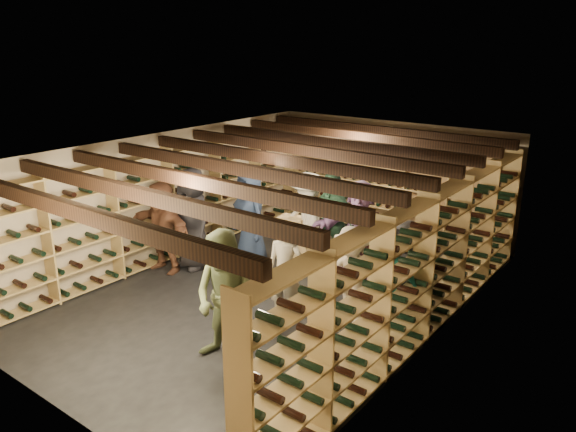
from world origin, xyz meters
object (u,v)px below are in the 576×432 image
(person_2, at_px, (226,298))
(person_4, at_px, (389,286))
(person_5, at_px, (162,226))
(person_11, at_px, (360,230))
(crate_loose, at_px, (414,259))
(person_6, at_px, (250,217))
(person_0, at_px, (193,218))
(person_9, at_px, (308,219))
(person_8, at_px, (372,264))
(person_12, at_px, (407,272))
(person_7, at_px, (285,272))
(person_10, at_px, (332,222))
(person_3, at_px, (351,277))
(crate_stack_right, at_px, (303,249))
(crate_stack_left, at_px, (292,238))

(person_2, relative_size, person_4, 1.18)
(person_5, xyz_separation_m, person_11, (3.00, 1.84, 0.05))
(crate_loose, relative_size, person_6, 0.28)
(person_0, bearing_deg, person_9, 54.70)
(person_8, bearing_deg, person_12, -12.62)
(person_9, xyz_separation_m, person_12, (2.46, -0.96, -0.08))
(person_7, distance_m, person_9, 2.26)
(person_8, relative_size, person_10, 0.86)
(crate_loose, bearing_deg, person_0, -140.78)
(person_3, relative_size, person_8, 0.95)
(person_6, bearing_deg, person_4, 3.59)
(crate_loose, relative_size, person_10, 0.27)
(person_8, bearing_deg, person_9, 132.06)
(person_0, bearing_deg, person_11, 40.68)
(person_6, bearing_deg, person_8, 10.35)
(person_2, bearing_deg, crate_stack_right, 100.39)
(person_4, relative_size, person_6, 0.85)
(person_7, height_order, person_11, person_11)
(person_4, xyz_separation_m, person_12, (0.00, 0.56, 0.02))
(person_9, bearing_deg, crate_stack_right, -178.49)
(person_3, height_order, person_5, person_5)
(person_3, bearing_deg, person_6, 156.46)
(person_12, bearing_deg, person_9, -177.59)
(crate_loose, height_order, person_4, person_4)
(person_11, bearing_deg, person_9, 160.47)
(person_4, bearing_deg, person_6, 162.26)
(person_10, bearing_deg, person_8, -21.17)
(crate_stack_right, height_order, person_6, person_6)
(person_7, bearing_deg, crate_stack_right, 100.41)
(crate_stack_right, height_order, person_0, person_0)
(person_7, bearing_deg, person_3, 7.94)
(person_9, bearing_deg, person_7, -61.80)
(person_3, xyz_separation_m, person_12, (0.57, 0.62, 0.02))
(person_5, xyz_separation_m, person_12, (4.36, 0.88, -0.05))
(person_4, height_order, person_9, person_9)
(crate_stack_left, height_order, person_2, person_2)
(crate_stack_right, bearing_deg, person_7, -60.78)
(person_9, bearing_deg, person_3, -38.42)
(crate_loose, distance_m, person_6, 3.19)
(crate_stack_left, relative_size, person_12, 0.54)
(crate_stack_left, relative_size, crate_loose, 1.70)
(crate_stack_right, bearing_deg, person_5, -134.25)
(person_4, bearing_deg, crate_loose, 104.58)
(person_5, height_order, person_7, person_5)
(person_3, bearing_deg, person_10, 126.76)
(crate_stack_left, xyz_separation_m, person_10, (0.91, -0.05, 0.51))
(person_4, bearing_deg, crate_stack_right, 146.83)
(crate_stack_right, relative_size, person_12, 0.35)
(person_6, bearing_deg, person_9, 53.88)
(person_6, height_order, person_8, person_6)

